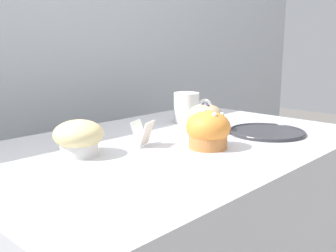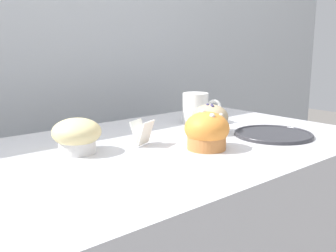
# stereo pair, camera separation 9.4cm
# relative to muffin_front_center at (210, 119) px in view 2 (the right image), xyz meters

# --- Properties ---
(wall_back) EXTENTS (3.20, 0.10, 1.80)m
(wall_back) POSITION_rel_muffin_front_center_xyz_m (-0.14, 0.59, -0.09)
(wall_back) COLOR #B2B7BC
(wall_back) RESTS_ON ground
(muffin_front_center) EXTENTS (0.10, 0.10, 0.08)m
(muffin_front_center) POSITION_rel_muffin_front_center_xyz_m (0.00, 0.00, 0.00)
(muffin_front_center) COLOR silver
(muffin_front_center) RESTS_ON display_counter
(muffin_back_left) EXTENTS (0.10, 0.10, 0.09)m
(muffin_back_left) POSITION_rel_muffin_front_center_xyz_m (-0.12, -0.11, 0.00)
(muffin_back_left) COLOR #C2783F
(muffin_back_left) RESTS_ON display_counter
(muffin_back_right) EXTENTS (0.11, 0.11, 0.08)m
(muffin_back_right) POSITION_rel_muffin_front_center_xyz_m (-0.37, 0.06, 0.00)
(muffin_back_right) COLOR silver
(muffin_back_right) RESTS_ON display_counter
(coffee_cup) EXTENTS (0.10, 0.10, 0.09)m
(coffee_cup) POSITION_rel_muffin_front_center_xyz_m (0.07, 0.12, 0.01)
(coffee_cup) COLOR white
(coffee_cup) RESTS_ON display_counter
(serving_plate) EXTENTS (0.20, 0.20, 0.01)m
(serving_plate) POSITION_rel_muffin_front_center_xyz_m (0.10, -0.13, -0.03)
(serving_plate) COLOR #2D2D33
(serving_plate) RESTS_ON display_counter
(price_card) EXTENTS (0.06, 0.06, 0.06)m
(price_card) POSITION_rel_muffin_front_center_xyz_m (-0.22, 0.01, -0.01)
(price_card) COLOR white
(price_card) RESTS_ON display_counter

